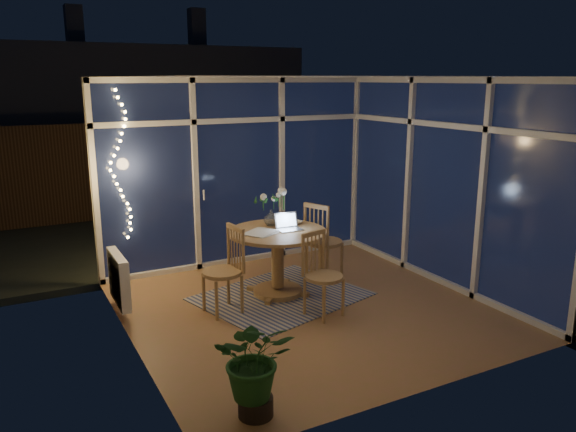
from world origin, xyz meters
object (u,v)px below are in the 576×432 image
at_px(chair_front, 324,275).
at_px(flower_vase, 271,217).
at_px(potted_plant, 255,372).
at_px(dining_table, 278,263).
at_px(laptop, 290,221).
at_px(chair_right, 324,240).
at_px(chair_left, 222,270).

relative_size(chair_front, flower_vase, 4.56).
height_order(flower_vase, potted_plant, flower_vase).
xyz_separation_m(dining_table, chair_front, (0.17, -0.81, 0.07)).
bearing_deg(chair_front, dining_table, 87.30).
height_order(laptop, flower_vase, laptop).
bearing_deg(dining_table, flower_vase, 80.12).
bearing_deg(chair_right, chair_left, 81.30).
bearing_deg(chair_right, potted_plant, 115.65).
relative_size(chair_left, laptop, 3.43).
distance_m(chair_left, chair_front, 1.14).
height_order(dining_table, flower_vase, flower_vase).
bearing_deg(laptop, potted_plant, -121.26).
distance_m(chair_left, potted_plant, 2.07).
relative_size(dining_table, chair_front, 1.24).
bearing_deg(chair_left, chair_right, 98.08).
height_order(chair_right, flower_vase, chair_right).
bearing_deg(dining_table, chair_left, -165.66).
relative_size(chair_front, laptop, 3.27).
distance_m(chair_left, laptop, 1.04).
distance_m(dining_table, flower_vase, 0.58).
relative_size(flower_vase, potted_plant, 0.28).
relative_size(dining_table, chair_right, 1.12).
bearing_deg(chair_front, chair_right, 43.94).
bearing_deg(flower_vase, chair_right, -3.97).
xyz_separation_m(chair_front, potted_plant, (-1.48, -1.40, -0.10)).
relative_size(dining_table, chair_left, 1.18).
bearing_deg(potted_plant, dining_table, 59.34).
relative_size(chair_left, chair_right, 0.95).
bearing_deg(potted_plant, chair_right, 49.01).
distance_m(dining_table, chair_front, 0.83).
distance_m(laptop, flower_vase, 0.32).
distance_m(dining_table, chair_left, 0.83).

